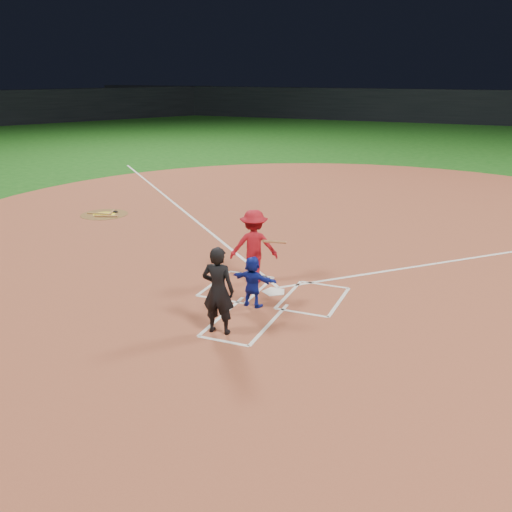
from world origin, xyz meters
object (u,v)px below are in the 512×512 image
at_px(home_plate, 274,292).
at_px(on_deck_circle, 104,214).
at_px(catcher, 253,281).
at_px(umpire, 218,290).
at_px(batter_at_plate, 254,246).

xyz_separation_m(home_plate, on_deck_circle, (-8.43, 4.73, -0.00)).
xyz_separation_m(home_plate, catcher, (-0.15, -0.96, 0.57)).
bearing_deg(catcher, umpire, 92.25).
bearing_deg(batter_at_plate, home_plate, -34.51).
distance_m(catcher, batter_at_plate, 1.61).
bearing_deg(on_deck_circle, batter_at_plate, -28.74).
xyz_separation_m(catcher, batter_at_plate, (-0.58, 1.46, 0.33)).
xyz_separation_m(on_deck_circle, batter_at_plate, (7.70, -4.22, 0.91)).
distance_m(home_plate, batter_at_plate, 1.27).
xyz_separation_m(catcher, umpire, (-0.11, -1.50, 0.32)).
distance_m(home_plate, catcher, 1.13).
xyz_separation_m(umpire, batter_at_plate, (-0.48, 2.96, 0.01)).
height_order(umpire, batter_at_plate, batter_at_plate).
bearing_deg(home_plate, on_deck_circle, -29.27).
bearing_deg(umpire, catcher, -99.12).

